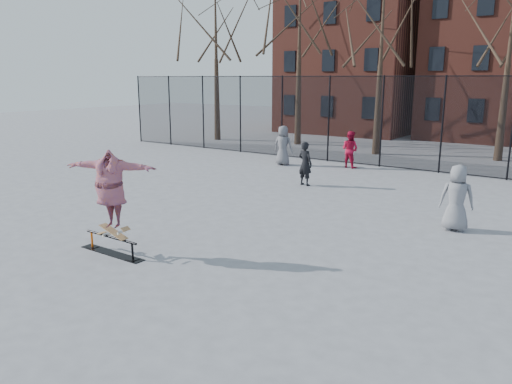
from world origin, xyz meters
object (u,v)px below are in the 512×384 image
Objects in this scene: skateboard at (114,235)px; bystander_grey at (283,145)px; bystander_red at (350,149)px; bystander_extra at (457,198)px; skate_rail at (112,247)px; skater at (111,195)px; bystander_black at (305,164)px.

skateboard is 12.64m from bystander_grey.
bystander_extra is (6.24, -7.00, 0.06)m from bystander_red.
skater reaches higher than skate_rail.
skater is 13.36m from bystander_red.
bystander_black is 1.00× the size of bystander_red.
bystander_red is at bearing -166.55° from bystander_grey.
bystander_grey is at bearing 104.90° from skateboard.
bystander_grey is at bearing 104.46° from skate_rail.
skater is 1.31× the size of bystander_black.
skater is at bearing 0.00° from skate_rail.
bystander_red reaches higher than skate_rail.
bystander_grey is at bearing 82.28° from skater.
skateboard is at bearing 101.95° from bystander_black.
skate_rail is 1.22m from skater.
bystander_grey is 10.75m from bystander_extra.
skateboard is at bearing 0.00° from skater.
skater is 1.19× the size of bystander_grey.
skate_rail is 1.17× the size of bystander_red.
bystander_red is (-0.26, 4.39, 0.00)m from bystander_black.
bystander_extra reaches higher than bystander_black.
skate_rail is at bearing 33.04° from bystander_extra.
bystander_black is at bearing 91.44° from skateboard.
skater is at bearing 101.95° from bystander_black.
bystander_black reaches higher than skateboard.
skater reaches higher than skateboard.
skateboard is 0.91m from skater.
bystander_grey is (-3.25, 12.20, -0.49)m from skater.
skater is at bearing 0.00° from skateboard.
bystander_extra is at bearing 47.74° from skateboard.
bystander_red is 0.93× the size of bystander_extra.
bystander_extra is at bearing 138.05° from bystander_grey.
bystander_grey is 1.03× the size of bystander_extra.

